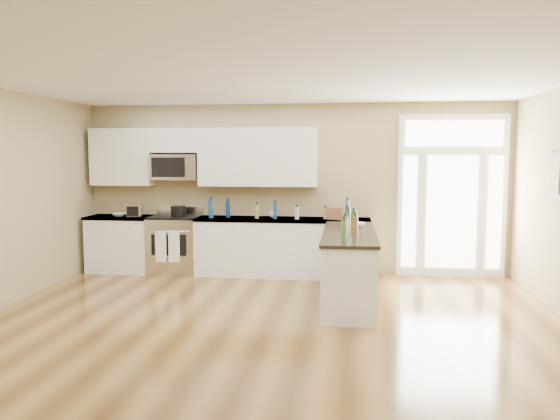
# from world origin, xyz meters

# --- Properties ---
(ground) EXTENTS (8.00, 8.00, 0.00)m
(ground) POSITION_xyz_m (0.00, 0.00, 0.00)
(ground) COLOR brown
(room_shell) EXTENTS (8.00, 8.00, 8.00)m
(room_shell) POSITION_xyz_m (0.00, 0.00, 1.71)
(room_shell) COLOR tan
(room_shell) RESTS_ON ground
(back_cabinet_left) EXTENTS (1.10, 0.66, 0.94)m
(back_cabinet_left) POSITION_xyz_m (-2.87, 3.69, 0.44)
(back_cabinet_left) COLOR white
(back_cabinet_left) RESTS_ON ground
(back_cabinet_right) EXTENTS (2.85, 0.66, 0.94)m
(back_cabinet_right) POSITION_xyz_m (-0.16, 3.69, 0.44)
(back_cabinet_right) COLOR white
(back_cabinet_right) RESTS_ON ground
(peninsula_cabinet) EXTENTS (0.69, 2.32, 0.94)m
(peninsula_cabinet) POSITION_xyz_m (0.93, 2.24, 0.43)
(peninsula_cabinet) COLOR white
(peninsula_cabinet) RESTS_ON ground
(upper_cabinet_left) EXTENTS (1.04, 0.33, 0.95)m
(upper_cabinet_left) POSITION_xyz_m (-2.88, 3.83, 1.93)
(upper_cabinet_left) COLOR white
(upper_cabinet_left) RESTS_ON room_shell
(upper_cabinet_right) EXTENTS (1.94, 0.33, 0.95)m
(upper_cabinet_right) POSITION_xyz_m (-0.57, 3.83, 1.93)
(upper_cabinet_right) COLOR white
(upper_cabinet_right) RESTS_ON room_shell
(upper_cabinet_short) EXTENTS (0.82, 0.33, 0.40)m
(upper_cabinet_short) POSITION_xyz_m (-1.95, 3.83, 2.20)
(upper_cabinet_short) COLOR white
(upper_cabinet_short) RESTS_ON room_shell
(microwave) EXTENTS (0.78, 0.41, 0.42)m
(microwave) POSITION_xyz_m (-1.95, 3.80, 1.76)
(microwave) COLOR silver
(microwave) RESTS_ON room_shell
(entry_door) EXTENTS (1.70, 0.10, 2.60)m
(entry_door) POSITION_xyz_m (2.55, 3.95, 1.30)
(entry_door) COLOR white
(entry_door) RESTS_ON ground
(wall_art_near) EXTENTS (0.05, 0.58, 0.58)m
(wall_art_near) POSITION_xyz_m (3.47, 2.20, 1.70)
(wall_art_near) COLOR black
(wall_art_near) RESTS_ON room_shell
(kitchen_range) EXTENTS (0.80, 0.71, 1.08)m
(kitchen_range) POSITION_xyz_m (-1.94, 3.69, 0.48)
(kitchen_range) COLOR silver
(kitchen_range) RESTS_ON ground
(stockpot) EXTENTS (0.26, 0.26, 0.19)m
(stockpot) POSITION_xyz_m (-1.87, 3.66, 1.04)
(stockpot) COLOR black
(stockpot) RESTS_ON kitchen_range
(toaster_oven) EXTENTS (0.27, 0.23, 0.21)m
(toaster_oven) POSITION_xyz_m (-2.60, 3.62, 1.04)
(toaster_oven) COLOR silver
(toaster_oven) RESTS_ON back_cabinet_left
(cardboard_box) EXTENTS (0.28, 0.25, 0.19)m
(cardboard_box) POSITION_xyz_m (0.71, 3.68, 1.04)
(cardboard_box) COLOR brown
(cardboard_box) RESTS_ON back_cabinet_right
(bowl_left) EXTENTS (0.23, 0.23, 0.05)m
(bowl_left) POSITION_xyz_m (-2.87, 3.62, 0.97)
(bowl_left) COLOR white
(bowl_left) RESTS_ON back_cabinet_left
(bowl_peninsula) EXTENTS (0.25, 0.25, 0.06)m
(bowl_peninsula) POSITION_xyz_m (1.05, 2.79, 0.97)
(bowl_peninsula) COLOR white
(bowl_peninsula) RESTS_ON peninsula_cabinet
(cup_counter) EXTENTS (0.17, 0.17, 0.10)m
(cup_counter) POSITION_xyz_m (-0.30, 3.77, 0.99)
(cup_counter) COLOR white
(cup_counter) RESTS_ON back_cabinet_right
(counter_bottles) EXTENTS (2.38, 2.39, 0.32)m
(counter_bottles) POSITION_xyz_m (0.29, 2.97, 1.07)
(counter_bottles) COLOR #19591E
(counter_bottles) RESTS_ON back_cabinet_right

